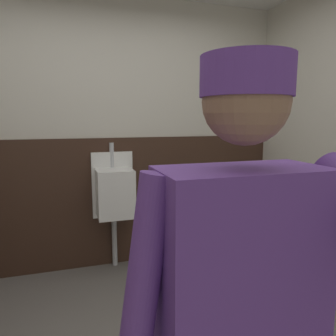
# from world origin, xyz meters

# --- Properties ---
(wall_back) EXTENTS (4.05, 0.12, 2.62)m
(wall_back) POSITION_xyz_m (0.00, 1.69, 1.31)
(wall_back) COLOR beige
(wall_back) RESTS_ON ground_plane
(wainscot_band_back) EXTENTS (3.45, 0.03, 1.28)m
(wainscot_band_back) POSITION_xyz_m (0.00, 1.62, 0.64)
(wainscot_band_back) COLOR #382319
(wainscot_band_back) RESTS_ON ground_plane
(urinal_solo) EXTENTS (0.40, 0.34, 1.24)m
(urinal_solo) POSITION_xyz_m (0.01, 1.47, 0.78)
(urinal_solo) COLOR white
(urinal_solo) RESTS_ON ground_plane
(person) EXTENTS (0.69, 0.60, 1.63)m
(person) POSITION_xyz_m (0.05, -0.77, 0.98)
(person) COLOR #2D3342
(person) RESTS_ON ground_plane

